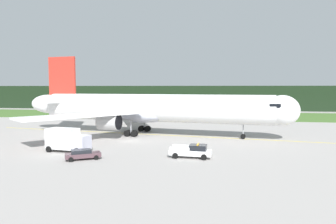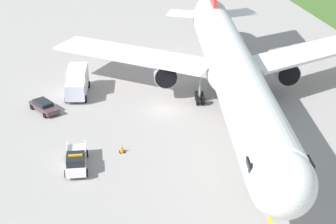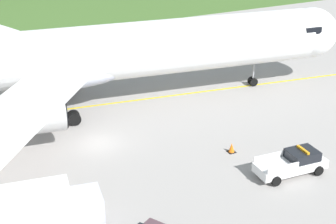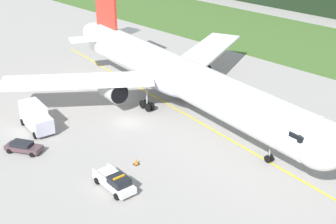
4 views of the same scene
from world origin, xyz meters
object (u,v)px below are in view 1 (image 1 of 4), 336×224
(airliner, at_px, (150,109))
(apron_cone, at_px, (179,147))
(catering_truck, at_px, (67,139))
(staff_car, at_px, (83,154))
(ops_pickup_truck, at_px, (192,151))

(airliner, height_order, apron_cone, airliner)
(catering_truck, relative_size, staff_car, 1.40)
(catering_truck, xyz_separation_m, apron_cone, (15.98, 3.72, -1.39))
(ops_pickup_truck, distance_m, apron_cone, 5.37)
(staff_car, bearing_deg, ops_pickup_truck, 12.64)
(airliner, relative_size, apron_cone, 69.39)
(airliner, height_order, staff_car, airliner)
(staff_car, distance_m, apron_cone, 14.15)
(apron_cone, bearing_deg, ops_pickup_truck, -64.83)
(apron_cone, bearing_deg, airliner, 118.15)
(airliner, height_order, ops_pickup_truck, airliner)
(apron_cone, bearing_deg, catering_truck, -166.89)
(staff_car, bearing_deg, catering_truck, 135.24)
(ops_pickup_truck, relative_size, staff_car, 1.20)
(airliner, xyz_separation_m, apron_cone, (7.55, -14.10, -4.77))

